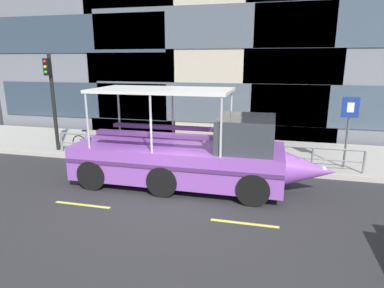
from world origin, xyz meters
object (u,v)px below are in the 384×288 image
Objects in this scene: duck_tour_boat at (192,155)px; pedestrian_near_bow at (268,134)px; traffic_light_pole at (52,93)px; leaned_bicycle at (90,143)px; parking_sign at (349,120)px.

duck_tour_boat is 4.08m from pedestrian_near_bow.
traffic_light_pole reaches higher than leaned_bicycle.
leaned_bicycle is (-10.77, -0.22, -1.46)m from parking_sign.
traffic_light_pole is 2.46× the size of pedestrian_near_bow.
leaned_bicycle is at bearing -174.70° from pedestrian_near_bow.
pedestrian_near_bow reaches higher than leaned_bicycle.
duck_tour_boat is (-5.34, -2.75, -0.95)m from parking_sign.
parking_sign reaches higher than pedestrian_near_bow.
duck_tour_boat reaches higher than pedestrian_near_bow.
traffic_light_pole reaches higher than duck_tour_boat.
traffic_light_pole is 1.58× the size of parking_sign.
traffic_light_pole reaches higher than pedestrian_near_bow.
leaned_bicycle is (1.54, 0.22, -2.21)m from traffic_light_pole.
duck_tour_boat is at bearing -18.37° from traffic_light_pole.
duck_tour_boat is at bearing -152.73° from parking_sign.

